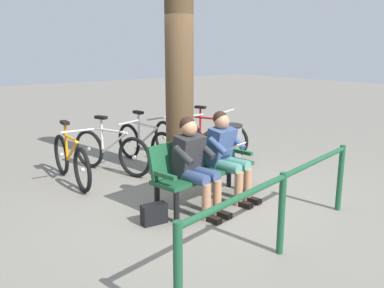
# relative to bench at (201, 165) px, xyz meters

# --- Properties ---
(ground_plane) EXTENTS (40.00, 40.00, 0.00)m
(ground_plane) POSITION_rel_bench_xyz_m (0.00, 0.09, -0.51)
(ground_plane) COLOR slate
(bench) EXTENTS (1.66, 0.72, 0.87)m
(bench) POSITION_rel_bench_xyz_m (0.00, 0.00, 0.00)
(bench) COLOR #194C2D
(bench) RESTS_ON ground
(person_reading) EXTENTS (0.53, 0.81, 1.20)m
(person_reading) POSITION_rel_bench_xyz_m (-0.34, 0.11, 0.16)
(person_reading) COLOR #334772
(person_reading) RESTS_ON ground
(person_companion) EXTENTS (0.53, 0.81, 1.20)m
(person_companion) POSITION_rel_bench_xyz_m (0.29, 0.21, 0.16)
(person_companion) COLOR #262628
(person_companion) RESTS_ON ground
(handbag) EXTENTS (0.32, 0.18, 0.24)m
(handbag) POSITION_rel_bench_xyz_m (0.90, 0.22, -0.39)
(handbag) COLOR black
(handbag) RESTS_ON ground
(tree_trunk) EXTENTS (0.43, 0.43, 3.83)m
(tree_trunk) POSITION_rel_bench_xyz_m (-0.38, -1.00, 1.41)
(tree_trunk) COLOR #4C3823
(tree_trunk) RESTS_ON ground
(litter_bin) EXTENTS (0.42, 0.42, 0.81)m
(litter_bin) POSITION_rel_bench_xyz_m (-1.19, -0.73, -0.10)
(litter_bin) COLOR slate
(litter_bin) RESTS_ON ground
(bicycle_blue) EXTENTS (0.70, 1.59, 0.94)m
(bicycle_blue) POSITION_rel_bench_xyz_m (-1.69, -1.86, -0.15)
(bicycle_blue) COLOR black
(bicycle_blue) RESTS_ON ground
(bicycle_purple) EXTENTS (0.48, 1.68, 0.94)m
(bicycle_purple) POSITION_rel_bench_xyz_m (-0.99, -1.87, -0.15)
(bicycle_purple) COLOR black
(bicycle_purple) RESTS_ON ground
(bicycle_black) EXTENTS (0.48, 1.68, 0.94)m
(bicycle_black) POSITION_rel_bench_xyz_m (-0.36, -2.02, -0.15)
(bicycle_black) COLOR black
(bicycle_black) RESTS_ON ground
(bicycle_silver) EXTENTS (0.68, 1.60, 0.94)m
(bicycle_silver) POSITION_rel_bench_xyz_m (0.36, -1.94, -0.15)
(bicycle_silver) COLOR black
(bicycle_silver) RESTS_ON ground
(bicycle_orange) EXTENTS (0.48, 1.68, 0.94)m
(bicycle_orange) POSITION_rel_bench_xyz_m (1.08, -1.83, -0.15)
(bicycle_orange) COLOR black
(bicycle_orange) RESTS_ON ground
(railing_fence) EXTENTS (3.01, 0.64, 0.85)m
(railing_fence) POSITION_rel_bench_xyz_m (0.28, 1.60, 0.08)
(railing_fence) COLOR #194C2D
(railing_fence) RESTS_ON ground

